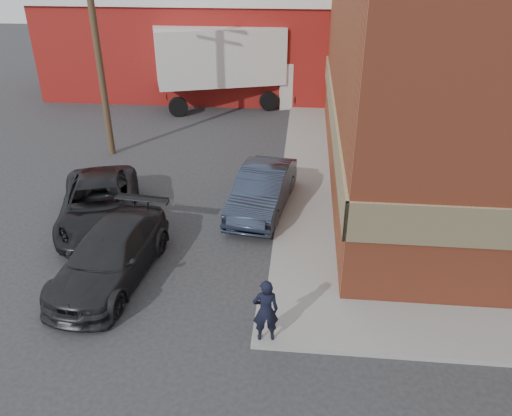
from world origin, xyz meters
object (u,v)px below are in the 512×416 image
(man, at_px, (266,310))
(sedan, at_px, (263,190))
(warehouse, at_px, (197,40))
(utility_pole, at_px, (95,35))
(suv_b, at_px, (111,255))
(box_truck, at_px, (235,61))
(suv_a, at_px, (99,204))

(man, bearing_deg, sedan, -93.85)
(warehouse, distance_m, sedan, 16.34)
(utility_pole, bearing_deg, sedan, -32.99)
(sedan, relative_size, suv_b, 0.94)
(box_truck, bearing_deg, utility_pole, -138.61)
(box_truck, bearing_deg, sedan, -96.28)
(warehouse, height_order, box_truck, warehouse)
(sedan, height_order, suv_a, sedan)
(suv_b, bearing_deg, box_truck, 91.92)
(suv_a, xyz_separation_m, suv_b, (1.35, -2.73, -0.02))
(warehouse, xyz_separation_m, man, (5.80, -21.55, -1.92))
(utility_pole, relative_size, suv_b, 1.95)
(utility_pole, height_order, man, utility_pole)
(warehouse, relative_size, suv_a, 3.28)
(suv_b, xyz_separation_m, box_truck, (1.15, 15.75, 1.71))
(man, distance_m, suv_b, 4.66)
(sedan, bearing_deg, utility_pole, 155.48)
(sedan, relative_size, box_truck, 0.50)
(sedan, xyz_separation_m, box_truck, (-2.43, 11.60, 1.67))
(warehouse, bearing_deg, suv_b, -85.26)
(warehouse, height_order, utility_pole, utility_pole)
(suv_a, distance_m, suv_b, 3.05)
(utility_pole, height_order, suv_b, utility_pole)
(utility_pole, distance_m, man, 13.40)
(warehouse, distance_m, suv_b, 19.68)
(suv_b, bearing_deg, utility_pole, 116.23)
(sedan, bearing_deg, suv_b, -122.33)
(man, height_order, sedan, man)
(man, height_order, box_truck, box_truck)
(suv_b, bearing_deg, sedan, 55.29)
(utility_pole, bearing_deg, suv_b, -69.86)
(suv_a, bearing_deg, suv_b, -81.38)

